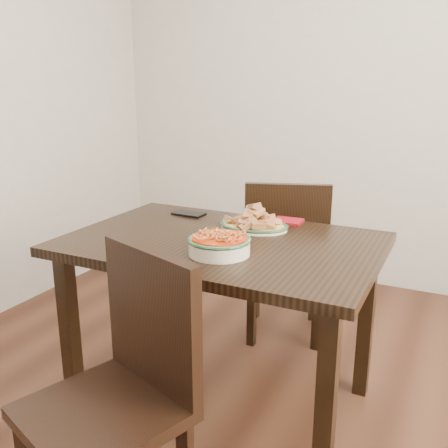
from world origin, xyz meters
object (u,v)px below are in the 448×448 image
at_px(noodle_bowl, 219,243).
at_px(smartphone, 189,214).
at_px(chair_far, 286,253).
at_px(chair_near, 125,381).
at_px(fish_plate, 254,218).
at_px(dining_table, 222,261).

distance_m(noodle_bowl, smartphone, 0.59).
bearing_deg(noodle_bowl, chair_far, 91.03).
distance_m(chair_near, noodle_bowl, 0.60).
relative_size(chair_near, noodle_bowl, 3.73).
bearing_deg(smartphone, chair_far, 47.16).
bearing_deg(chair_far, noodle_bowl, 72.07).
distance_m(fish_plate, noodle_bowl, 0.37).
bearing_deg(fish_plate, chair_far, 89.69).
xyz_separation_m(chair_far, chair_near, (-0.04, -1.33, 0.00)).
height_order(fish_plate, noodle_bowl, fish_plate).
bearing_deg(smartphone, dining_table, -38.89).
bearing_deg(chair_near, fish_plate, 106.99).
xyz_separation_m(fish_plate, noodle_bowl, (0.02, -0.37, -0.00)).
relative_size(chair_far, smartphone, 5.87).
xyz_separation_m(chair_near, smartphone, (-0.33, 0.96, 0.26)).
height_order(dining_table, smartphone, smartphone).
relative_size(fish_plate, smartphone, 1.98).
distance_m(dining_table, fish_plate, 0.25).
bearing_deg(chair_far, dining_table, 66.13).
bearing_deg(chair_far, smartphone, 25.61).
height_order(dining_table, chair_near, chair_near).
height_order(chair_far, noodle_bowl, chair_far).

